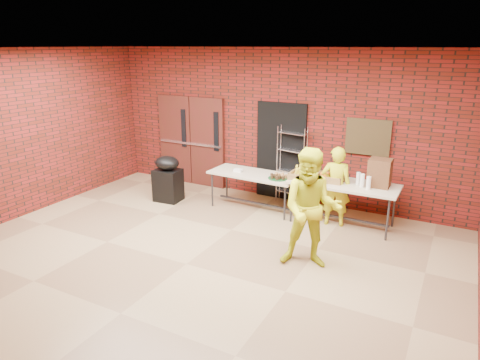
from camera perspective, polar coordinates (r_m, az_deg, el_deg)
name	(u,v)px	position (r m, az deg, el deg)	size (l,w,h in m)	color
room	(182,165)	(6.20, -7.73, 2.03)	(8.08, 7.08, 3.28)	olive
double_doors	(191,141)	(10.29, -6.51, 5.21)	(1.78, 0.12, 2.10)	#461514
dark_doorway	(281,152)	(9.24, 5.46, 3.78)	(1.10, 0.06, 2.10)	black
bronze_plaque	(368,137)	(8.61, 16.69, 5.51)	(0.85, 0.04, 0.70)	#3F3119
wire_rack	(291,165)	(9.06, 6.87, 1.97)	(0.60, 0.20, 1.65)	silver
table_left	(254,176)	(8.69, 1.86, 0.50)	(1.86, 0.84, 0.75)	tan
table_right	(343,187)	(8.11, 13.62, -0.86)	(1.99, 0.84, 0.82)	tan
basket_bananas	(303,175)	(8.18, 8.45, 0.61)	(0.50, 0.39, 0.15)	olive
basket_oranges	(330,177)	(8.14, 11.88, 0.34)	(0.50, 0.39, 0.16)	olive
basket_apples	(312,180)	(7.99, 9.63, 0.05)	(0.41, 0.32, 0.13)	olive
muffin_tray	(278,176)	(8.35, 5.14, 0.49)	(0.40, 0.40, 0.10)	#134820
napkin_box	(238,170)	(8.78, -0.26, 1.30)	(0.17, 0.11, 0.06)	white
coffee_dispenser	(380,173)	(8.00, 18.13, 0.92)	(0.38, 0.34, 0.50)	brown
cup_stack_front	(362,180)	(7.92, 15.98, -0.06)	(0.08, 0.08, 0.24)	white
cup_stack_mid	(369,183)	(7.81, 16.76, -0.40)	(0.08, 0.08, 0.24)	white
cup_stack_back	(358,178)	(8.05, 15.48, 0.21)	(0.08, 0.08, 0.23)	white
covered_grill	(168,179)	(9.31, -9.61, 0.19)	(0.58, 0.50, 0.99)	black
volunteer_woman	(336,186)	(8.06, 12.63, -0.84)	(0.55, 0.36, 1.51)	#C6CE16
volunteer_man	(311,209)	(6.43, 9.49, -3.83)	(0.90, 0.70, 1.84)	#C6CE16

